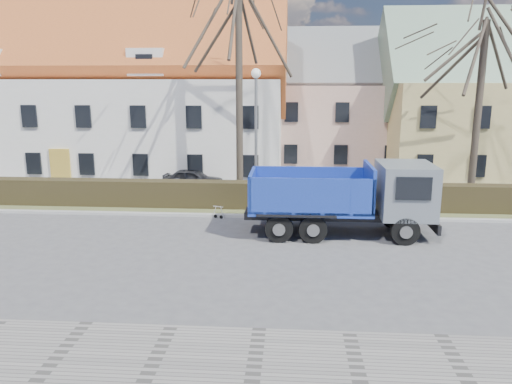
# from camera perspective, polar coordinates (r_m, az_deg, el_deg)

# --- Properties ---
(ground) EXTENTS (120.00, 120.00, 0.00)m
(ground) POSITION_cam_1_polar(r_m,az_deg,el_deg) (18.48, 1.62, -6.77)
(ground) COLOR #505053
(curb_far) EXTENTS (80.00, 0.30, 0.12)m
(curb_far) POSITION_cam_1_polar(r_m,az_deg,el_deg) (22.86, 2.14, -2.80)
(curb_far) COLOR #A1A09E
(curb_far) RESTS_ON ground
(grass_strip) EXTENTS (80.00, 3.00, 0.10)m
(grass_strip) POSITION_cam_1_polar(r_m,az_deg,el_deg) (24.40, 2.27, -1.83)
(grass_strip) COLOR #545C33
(grass_strip) RESTS_ON ground
(hedge) EXTENTS (60.00, 0.90, 1.30)m
(hedge) POSITION_cam_1_polar(r_m,az_deg,el_deg) (24.07, 2.27, -0.56)
(hedge) COLOR black
(hedge) RESTS_ON ground
(building_white) EXTENTS (26.80, 10.80, 9.50)m
(building_white) POSITION_cam_1_polar(r_m,az_deg,el_deg) (36.16, -18.47, 9.79)
(building_white) COLOR silver
(building_white) RESTS_ON ground
(building_pink) EXTENTS (10.80, 8.80, 8.00)m
(building_pink) POSITION_cam_1_polar(r_m,az_deg,el_deg) (37.62, 9.23, 9.21)
(building_pink) COLOR #CA9F8F
(building_pink) RESTS_ON ground
(tree_1) EXTENTS (9.20, 9.20, 12.65)m
(tree_1) POSITION_cam_1_polar(r_m,az_deg,el_deg) (26.07, -1.95, 13.03)
(tree_1) COLOR #372F26
(tree_1) RESTS_ON ground
(tree_2) EXTENTS (8.00, 8.00, 11.00)m
(tree_2) POSITION_cam_1_polar(r_m,az_deg,el_deg) (27.53, 24.20, 10.22)
(tree_2) COLOR #372F26
(tree_2) RESTS_ON ground
(dump_truck) EXTENTS (7.64, 2.85, 3.05)m
(dump_truck) POSITION_cam_1_polar(r_m,az_deg,el_deg) (20.29, 8.93, -0.67)
(dump_truck) COLOR #163098
(dump_truck) RESTS_ON ground
(streetlight) EXTENTS (0.53, 0.53, 6.80)m
(streetlight) POSITION_cam_1_polar(r_m,az_deg,el_deg) (24.64, 0.00, 6.24)
(streetlight) COLOR gray
(streetlight) RESTS_ON ground
(cart_frame) EXTENTS (0.79, 0.62, 0.63)m
(cart_frame) POSITION_cam_1_polar(r_m,az_deg,el_deg) (22.84, -4.78, -2.18)
(cart_frame) COLOR silver
(cart_frame) RESTS_ON ground
(parked_car_a) EXTENTS (3.60, 1.71, 1.19)m
(parked_car_a) POSITION_cam_1_polar(r_m,az_deg,el_deg) (28.91, -7.19, 1.47)
(parked_car_a) COLOR #232327
(parked_car_a) RESTS_ON ground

